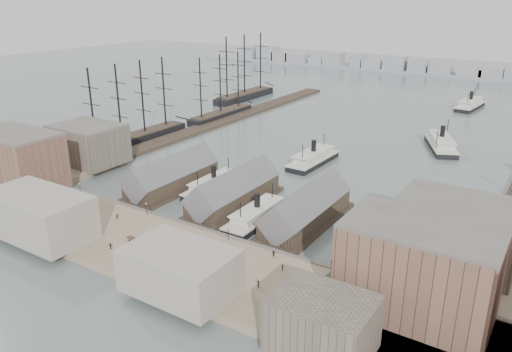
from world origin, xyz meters
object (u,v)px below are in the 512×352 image
Objects in this scene: tram at (328,284)px; horse_cart_center at (137,240)px; horse_cart_right at (227,269)px; horse_cart_left at (88,206)px; ferry_docked_west at (214,185)px.

tram is 2.08× the size of horse_cart_center.
horse_cart_right is (-23.89, -5.45, -1.02)m from tram.
horse_cart_right is (57.38, -6.90, -0.03)m from horse_cart_left.
ferry_docked_west is at bearing 24.47° from horse_cart_center.
ferry_docked_west is 57.33m from horse_cart_right.
tram reaches higher than horse_cart_right.
ferry_docked_west is 72.00m from tram.
horse_cart_center is (8.22, -44.54, 0.53)m from ferry_docked_west.
ferry_docked_west is at bearing 28.59° from horse_cart_right.
ferry_docked_west reaches higher than horse_cart_left.
horse_cart_left reaches higher than horse_cart_right.
tram is at bearing -88.83° from horse_cart_right.
tram is at bearing -32.14° from ferry_docked_west.
horse_cart_right is at bearing -158.69° from tram.
tram is at bearing -69.23° from horse_cart_center.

